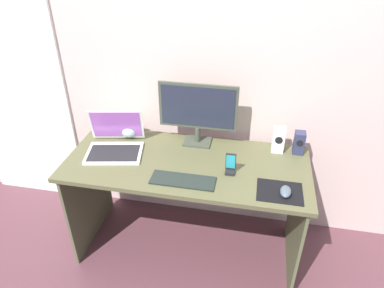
% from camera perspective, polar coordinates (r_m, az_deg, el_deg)
% --- Properties ---
extents(ground_plane, '(8.00, 8.00, 0.00)m').
position_cam_1_polar(ground_plane, '(2.67, -0.72, -16.19)').
color(ground_plane, '#533038').
extents(wall_back, '(6.00, 0.04, 2.50)m').
position_cam_1_polar(wall_back, '(2.31, 1.24, 13.30)').
color(wall_back, '#C2ABA4').
rests_on(wall_back, ground_plane).
extents(door_left, '(0.82, 0.02, 2.02)m').
position_cam_1_polar(door_left, '(2.93, -27.10, 8.92)').
color(door_left, white).
rests_on(door_left, ground_plane).
extents(desk, '(1.51, 0.66, 0.75)m').
position_cam_1_polar(desk, '(2.26, -0.83, -6.04)').
color(desk, '#4D4E32').
rests_on(desk, ground_plane).
extents(monitor, '(0.51, 0.14, 0.42)m').
position_cam_1_polar(monitor, '(2.24, 0.96, 5.48)').
color(monitor, '#3A4135').
rests_on(monitor, desk).
extents(speaker_right, '(0.07, 0.07, 0.15)m').
position_cam_1_polar(speaker_right, '(2.32, 17.08, 0.21)').
color(speaker_right, '#292D4A').
rests_on(speaker_right, desk).
extents(speaker_near_monitor, '(0.07, 0.08, 0.16)m').
position_cam_1_polar(speaker_near_monitor, '(2.30, 13.93, 0.68)').
color(speaker_near_monitor, silver).
rests_on(speaker_near_monitor, desk).
extents(laptop, '(0.40, 0.37, 0.25)m').
position_cam_1_polar(laptop, '(2.31, -12.46, 0.11)').
color(laptop, white).
rests_on(laptop, desk).
extents(fishbowl, '(0.15, 0.15, 0.15)m').
position_cam_1_polar(fishbowl, '(2.43, -10.15, 2.75)').
color(fishbowl, silver).
rests_on(fishbowl, desk).
extents(keyboard_external, '(0.37, 0.13, 0.01)m').
position_cam_1_polar(keyboard_external, '(2.01, -1.50, -5.96)').
color(keyboard_external, black).
rests_on(keyboard_external, desk).
extents(mousepad, '(0.25, 0.20, 0.00)m').
position_cam_1_polar(mousepad, '(2.00, 14.12, -7.55)').
color(mousepad, black).
rests_on(mousepad, desk).
extents(mouse, '(0.07, 0.10, 0.04)m').
position_cam_1_polar(mouse, '(1.97, 15.05, -7.50)').
color(mouse, '#43505C').
rests_on(mouse, mousepad).
extents(phone_in_dock, '(0.06, 0.05, 0.14)m').
position_cam_1_polar(phone_in_dock, '(2.06, 6.29, -3.62)').
color(phone_in_dock, black).
rests_on(phone_in_dock, desk).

